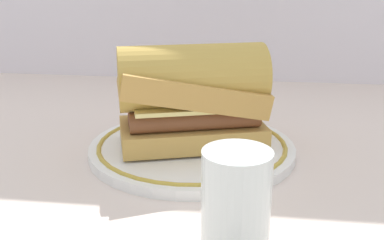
{
  "coord_description": "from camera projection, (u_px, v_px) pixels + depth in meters",
  "views": [
    {
      "loc": [
        0.08,
        -0.55,
        0.24
      ],
      "look_at": [
        0.01,
        0.01,
        0.04
      ],
      "focal_mm": 45.04,
      "sensor_mm": 36.0,
      "label": 1
    }
  ],
  "objects": [
    {
      "name": "drinking_glass",
      "position": [
        236.0,
        214.0,
        0.39
      ],
      "size": [
        0.06,
        0.06,
        0.1
      ],
      "color": "silver",
      "rests_on": "ground_plane"
    },
    {
      "name": "ground_plane",
      "position": [
        187.0,
        157.0,
        0.61
      ],
      "size": [
        1.5,
        1.5,
        0.0
      ],
      "primitive_type": "plane",
      "color": "beige"
    },
    {
      "name": "plate",
      "position": [
        192.0,
        148.0,
        0.62
      ],
      "size": [
        0.26,
        0.26,
        0.01
      ],
      "color": "white",
      "rests_on": "ground_plane"
    },
    {
      "name": "sausage_sandwich",
      "position": [
        192.0,
        95.0,
        0.59
      ],
      "size": [
        0.2,
        0.14,
        0.13
      ],
      "rotation": [
        0.0,
        0.0,
        0.3
      ],
      "color": "tan",
      "rests_on": "plate"
    }
  ]
}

